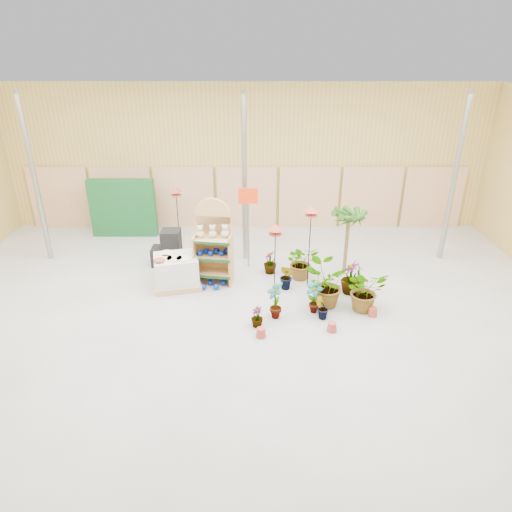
{
  "coord_description": "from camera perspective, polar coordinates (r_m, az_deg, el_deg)",
  "views": [
    {
      "loc": [
        0.29,
        -8.15,
        5.54
      ],
      "look_at": [
        0.3,
        1.5,
        1.0
      ],
      "focal_mm": 32.0,
      "sensor_mm": 36.0,
      "label": 1
    }
  ],
  "objects": [
    {
      "name": "display_shelf",
      "position": [
        11.33,
        -5.33,
        1.4
      ],
      "size": [
        0.98,
        0.7,
        2.17
      ],
      "rotation": [
        0.0,
        0.0,
        -0.14
      ],
      "color": "#AF824D",
      "rests_on": "ground"
    },
    {
      "name": "gazing_balls_shelf",
      "position": [
        11.27,
        -5.35,
        0.5
      ],
      "size": [
        0.8,
        0.27,
        0.15
      ],
      "color": "navy",
      "rests_on": "display_shelf"
    },
    {
      "name": "bird_table_front",
      "position": [
        10.12,
        2.44,
        3.29
      ],
      "size": [
        0.34,
        0.34,
        1.9
      ],
      "color": "black",
      "rests_on": "ground"
    },
    {
      "name": "potted_plant_4",
      "position": [
        11.65,
        12.74,
        -2.17
      ],
      "size": [
        0.25,
        0.35,
        0.62
      ],
      "primitive_type": "imported",
      "rotation": [
        0.0,
        0.0,
        1.67
      ],
      "color": "#1C4810",
      "rests_on": "ground"
    },
    {
      "name": "potted_plant_11",
      "position": [
        11.94,
        1.76,
        -0.76
      ],
      "size": [
        0.42,
        0.42,
        0.63
      ],
      "primitive_type": "imported",
      "rotation": [
        0.0,
        0.0,
        4.5
      ],
      "color": "#1C4810",
      "rests_on": "ground"
    },
    {
      "name": "bird_table_right",
      "position": [
        10.85,
        6.92,
        5.51
      ],
      "size": [
        0.34,
        0.34,
        2.07
      ],
      "color": "black",
      "rests_on": "ground"
    },
    {
      "name": "potted_plant_10",
      "position": [
        10.53,
        13.48,
        -4.17
      ],
      "size": [
        1.06,
        0.97,
        0.99
      ],
      "primitive_type": "imported",
      "rotation": [
        0.0,
        0.0,
        0.24
      ],
      "color": "#1C4810",
      "rests_on": "ground"
    },
    {
      "name": "potted_plant_7",
      "position": [
        9.79,
        0.13,
        -7.61
      ],
      "size": [
        0.36,
        0.36,
        0.47
      ],
      "primitive_type": "imported",
      "rotation": [
        0.0,
        0.0,
        5.26
      ],
      "color": "#1C4810",
      "rests_on": "ground"
    },
    {
      "name": "potted_plant_3",
      "position": [
        11.18,
        11.74,
        -2.65
      ],
      "size": [
        0.51,
        0.51,
        0.83
      ],
      "primitive_type": "imported",
      "rotation": [
        0.0,
        0.0,
        4.6
      ],
      "color": "#1C4810",
      "rests_on": "ground"
    },
    {
      "name": "potted_plant_0",
      "position": [
        10.01,
        2.44,
        -5.54
      ],
      "size": [
        0.42,
        0.52,
        0.86
      ],
      "primitive_type": "imported",
      "rotation": [
        0.0,
        0.0,
        4.99
      ],
      "color": "#1C4810",
      "rests_on": "ground"
    },
    {
      "name": "potted_plant_8",
      "position": [
        10.28,
        7.24,
        -5.15
      ],
      "size": [
        0.48,
        0.42,
        0.76
      ],
      "primitive_type": "imported",
      "rotation": [
        0.0,
        0.0,
        5.84
      ],
      "color": "#1C4810",
      "rests_on": "ground"
    },
    {
      "name": "offer_sign",
      "position": [
        11.82,
        -0.98,
        5.56
      ],
      "size": [
        0.5,
        0.08,
        2.2
      ],
      "color": "gray",
      "rests_on": "ground"
    },
    {
      "name": "potted_plant_9",
      "position": [
        10.12,
        8.23,
        -6.47
      ],
      "size": [
        0.36,
        0.32,
        0.55
      ],
      "primitive_type": "imported",
      "rotation": [
        0.0,
        0.0,
        3.44
      ],
      "color": "#1C4810",
      "rests_on": "ground"
    },
    {
      "name": "pallet_stack",
      "position": [
        11.44,
        -9.92,
        -1.91
      ],
      "size": [
        1.31,
        1.17,
        0.84
      ],
      "rotation": [
        0.0,
        0.0,
        0.23
      ],
      "color": "tan",
      "rests_on": "ground"
    },
    {
      "name": "potted_plant_2",
      "position": [
        10.48,
        8.67,
        -3.61
      ],
      "size": [
        1.17,
        1.08,
        1.08
      ],
      "primitive_type": "imported",
      "rotation": [
        0.0,
        0.0,
        2.87
      ],
      "color": "#1C4810",
      "rests_on": "ground"
    },
    {
      "name": "palm",
      "position": [
        11.83,
        11.55,
        4.95
      ],
      "size": [
        0.7,
        0.7,
        1.81
      ],
      "color": "brown",
      "rests_on": "ground"
    },
    {
      "name": "potted_plant_5",
      "position": [
        11.15,
        3.86,
        -2.64
      ],
      "size": [
        0.46,
        0.48,
        0.68
      ],
      "primitive_type": "imported",
      "rotation": [
        0.0,
        0.0,
        5.29
      ],
      "color": "#1C4810",
      "rests_on": "ground"
    },
    {
      "name": "trellis_stock",
      "position": [
        14.71,
        -16.28,
        5.79
      ],
      "size": [
        2.0,
        0.3,
        1.8
      ],
      "primitive_type": "cube",
      "color": "#124B20",
      "rests_on": "ground"
    },
    {
      "name": "charcoal_planters",
      "position": [
        12.59,
        -10.91,
        0.7
      ],
      "size": [
        0.8,
        0.5,
        1.0
      ],
      "color": "black",
      "rests_on": "ground"
    },
    {
      "name": "teddy_bears",
      "position": [
        11.08,
        -5.34,
        2.99
      ],
      "size": [
        0.8,
        0.2,
        0.33
      ],
      "color": "#C5B099",
      "rests_on": "display_shelf"
    },
    {
      "name": "gazing_balls_floor",
      "position": [
        11.39,
        -5.38,
        -3.59
      ],
      "size": [
        0.63,
        0.39,
        0.15
      ],
      "color": "navy",
      "rests_on": "ground"
    },
    {
      "name": "bird_table_back",
      "position": [
        13.4,
        -9.99,
        7.94
      ],
      "size": [
        0.34,
        0.34,
        1.78
      ],
      "color": "black",
      "rests_on": "ground"
    },
    {
      "name": "potted_plant_6",
      "position": [
        11.67,
        5.73,
        -0.72
      ],
      "size": [
        0.99,
        0.91,
        0.93
      ],
      "primitive_type": "imported",
      "rotation": [
        0.0,
        0.0,
        0.26
      ],
      "color": "#1C4810",
      "rests_on": "ground"
    },
    {
      "name": "room",
      "position": [
        9.65,
        -1.78,
        5.03
      ],
      "size": [
        15.2,
        12.1,
        4.7
      ],
      "color": "gray",
      "rests_on": "ground"
    }
  ]
}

